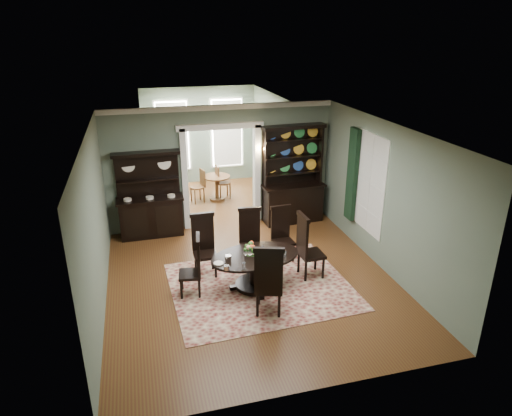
{
  "coord_description": "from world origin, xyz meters",
  "views": [
    {
      "loc": [
        -1.92,
        -7.55,
        4.67
      ],
      "look_at": [
        0.25,
        0.6,
        1.31
      ],
      "focal_mm": 32.0,
      "sensor_mm": 36.0,
      "label": 1
    }
  ],
  "objects_px": {
    "dining_table": "(255,265)",
    "parlor_table": "(217,184)",
    "sideboard": "(150,207)",
    "welsh_dresser": "(293,187)"
  },
  "relations": [
    {
      "from": "dining_table",
      "to": "parlor_table",
      "type": "bearing_deg",
      "value": 79.64
    },
    {
      "from": "parlor_table",
      "to": "sideboard",
      "type": "bearing_deg",
      "value": -134.91
    },
    {
      "from": "sideboard",
      "to": "welsh_dresser",
      "type": "distance_m",
      "value": 3.54
    },
    {
      "from": "sideboard",
      "to": "welsh_dresser",
      "type": "bearing_deg",
      "value": -1.35
    },
    {
      "from": "dining_table",
      "to": "sideboard",
      "type": "bearing_deg",
      "value": 112.6
    },
    {
      "from": "welsh_dresser",
      "to": "sideboard",
      "type": "bearing_deg",
      "value": 175.95
    },
    {
      "from": "sideboard",
      "to": "parlor_table",
      "type": "relative_size",
      "value": 2.61
    },
    {
      "from": "welsh_dresser",
      "to": "dining_table",
      "type": "bearing_deg",
      "value": -124.51
    },
    {
      "from": "sideboard",
      "to": "parlor_table",
      "type": "distance_m",
      "value": 2.75
    },
    {
      "from": "dining_table",
      "to": "welsh_dresser",
      "type": "height_order",
      "value": "welsh_dresser"
    }
  ]
}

